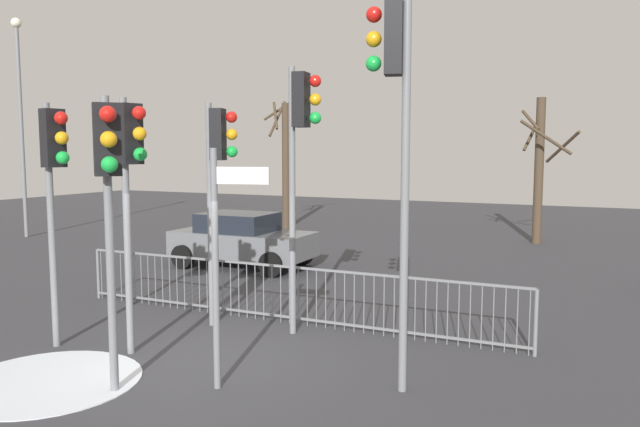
% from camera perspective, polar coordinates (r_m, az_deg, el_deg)
% --- Properties ---
extents(ground_plane, '(60.00, 60.00, 0.00)m').
position_cam_1_polar(ground_plane, '(9.54, -10.82, -13.47)').
color(ground_plane, '#38383D').
extents(traffic_light_mid_right, '(0.55, 0.37, 5.09)m').
position_cam_1_polar(traffic_light_mid_right, '(7.85, 7.03, 9.98)').
color(traffic_light_mid_right, slate).
rests_on(traffic_light_mid_right, ground).
extents(traffic_light_foreground_right, '(0.48, 0.46, 3.83)m').
position_cam_1_polar(traffic_light_foreground_right, '(8.06, -19.16, 3.16)').
color(traffic_light_foreground_right, slate).
rests_on(traffic_light_foreground_right, ground).
extents(traffic_light_rear_right, '(0.56, 0.37, 3.94)m').
position_cam_1_polar(traffic_light_rear_right, '(9.59, -17.26, 4.10)').
color(traffic_light_rear_right, slate).
rests_on(traffic_light_rear_right, ground).
extents(traffic_light_rear_left, '(0.56, 0.36, 3.89)m').
position_cam_1_polar(traffic_light_rear_left, '(10.38, -23.58, 3.77)').
color(traffic_light_rear_left, slate).
rests_on(traffic_light_rear_left, ground).
extents(traffic_light_foreground_left, '(0.57, 0.34, 4.53)m').
position_cam_1_polar(traffic_light_foreground_left, '(10.27, -1.88, 6.86)').
color(traffic_light_foreground_left, slate).
rests_on(traffic_light_foreground_left, ground).
extents(traffic_light_mid_left, '(0.55, 0.37, 3.98)m').
position_cam_1_polar(traffic_light_mid_left, '(10.93, -9.53, 4.61)').
color(traffic_light_mid_left, slate).
rests_on(traffic_light_mid_left, ground).
extents(direction_sign_post, '(0.78, 0.22, 3.18)m').
position_cam_1_polar(direction_sign_post, '(8.06, -9.36, -3.96)').
color(direction_sign_post, slate).
rests_on(direction_sign_post, ground).
extents(pedestrian_guard_railing, '(8.92, 0.20, 1.07)m').
position_cam_1_polar(pedestrian_guard_railing, '(11.28, -3.69, -7.40)').
color(pedestrian_guard_railing, slate).
rests_on(pedestrian_guard_railing, ground).
extents(car_grey_mid, '(3.84, 1.99, 1.47)m').
position_cam_1_polar(car_grey_mid, '(16.66, -7.33, -2.37)').
color(car_grey_mid, slate).
rests_on(car_grey_mid, ground).
extents(street_lamp, '(0.36, 0.36, 7.83)m').
position_cam_1_polar(street_lamp, '(24.69, -26.19, 8.90)').
color(street_lamp, slate).
rests_on(street_lamp, ground).
extents(bare_tree_left, '(1.91, 2.36, 4.91)m').
position_cam_1_polar(bare_tree_left, '(21.86, 19.83, 4.13)').
color(bare_tree_left, '#473828').
rests_on(bare_tree_left, ground).
extents(bare_tree_centre, '(1.45, 1.82, 5.52)m').
position_cam_1_polar(bare_tree_centre, '(24.75, -3.28, 4.96)').
color(bare_tree_centre, '#473828').
rests_on(bare_tree_centre, ground).
extents(snow_patch_kerb, '(2.52, 2.52, 0.01)m').
position_cam_1_polar(snow_patch_kerb, '(9.42, -24.14, -14.09)').
color(snow_patch_kerb, silver).
rests_on(snow_patch_kerb, ground).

